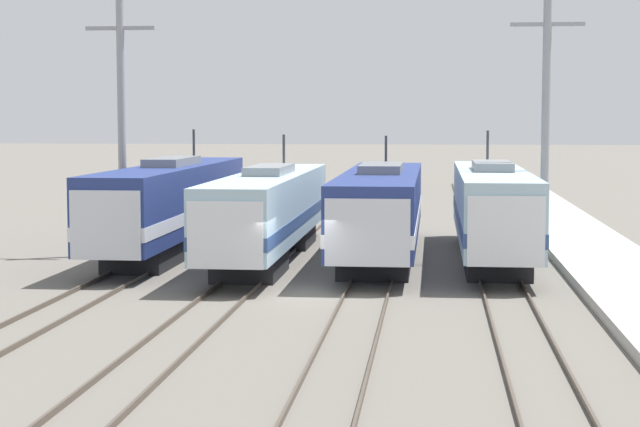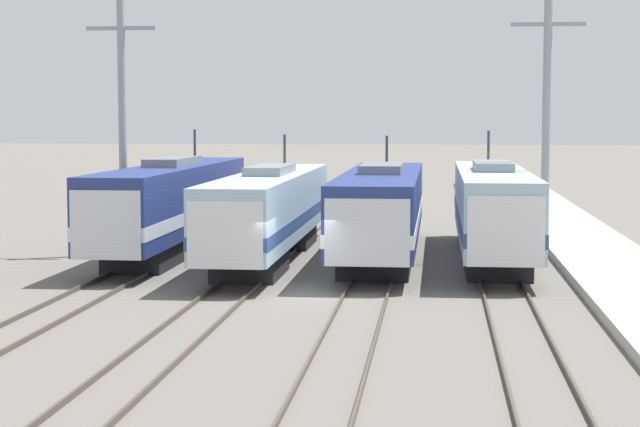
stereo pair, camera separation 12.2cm
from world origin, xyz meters
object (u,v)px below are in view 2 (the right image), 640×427
(catenary_tower_left, at_px, (122,122))
(locomotive_far_right, at_px, (493,210))
(locomotive_center_left, at_px, (268,212))
(catenary_tower_right, at_px, (546,122))
(locomotive_far_left, at_px, (170,205))
(locomotive_center_right, at_px, (381,210))

(catenary_tower_left, bearing_deg, locomotive_far_right, -1.80)
(locomotive_far_right, bearing_deg, locomotive_center_left, -174.05)
(locomotive_far_right, height_order, catenary_tower_right, catenary_tower_right)
(catenary_tower_left, xyz_separation_m, catenary_tower_right, (17.76, 0.00, 0.00))
(locomotive_far_left, height_order, catenary_tower_left, catenary_tower_left)
(locomotive_far_left, bearing_deg, catenary_tower_right, -1.51)
(locomotive_far_left, distance_m, locomotive_far_right, 13.73)
(locomotive_center_right, bearing_deg, locomotive_far_left, 175.12)
(locomotive_center_right, distance_m, catenary_tower_left, 11.66)
(locomotive_far_left, distance_m, locomotive_center_right, 9.16)
(locomotive_center_right, xyz_separation_m, catenary_tower_left, (-11.07, 0.36, 3.66))
(locomotive_far_right, relative_size, catenary_tower_left, 1.65)
(locomotive_center_left, relative_size, catenary_tower_left, 1.75)
(locomotive_far_right, height_order, catenary_tower_left, catenary_tower_left)
(locomotive_center_left, height_order, catenary_tower_right, catenary_tower_right)
(catenary_tower_left, bearing_deg, locomotive_far_left, 12.14)
(locomotive_center_left, bearing_deg, locomotive_center_right, 13.32)
(locomotive_center_left, bearing_deg, catenary_tower_left, 167.47)
(catenary_tower_right, bearing_deg, locomotive_far_right, -167.00)
(catenary_tower_left, distance_m, catenary_tower_right, 17.76)
(locomotive_far_right, relative_size, catenary_tower_right, 1.65)
(locomotive_far_right, bearing_deg, locomotive_far_left, 176.20)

